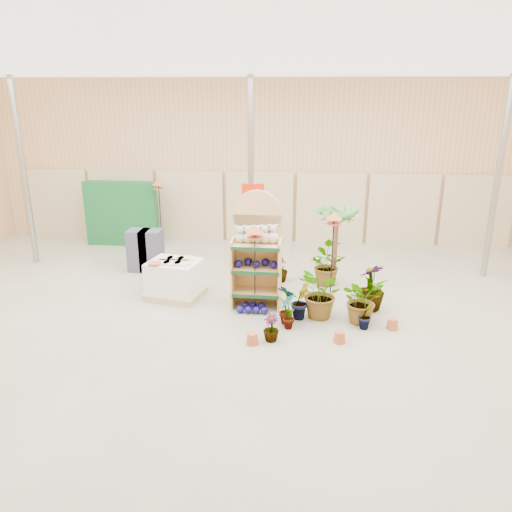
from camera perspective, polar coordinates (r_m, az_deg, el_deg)
The scene contains 25 objects.
room at distance 9.15m, azimuth -2.22°, elevation 6.12°, with size 15.20×12.10×4.70m.
display_shelf at distance 9.94m, azimuth 0.12°, elevation 0.25°, with size 0.99×0.64×2.33m.
teddy_bears at distance 9.71m, azimuth 0.27°, elevation 2.34°, with size 0.87×0.24×0.38m.
gazing_balls_shelf at distance 9.85m, azimuth 0.04°, elevation -0.84°, with size 0.86×0.29×0.16m.
gazing_balls_floor at distance 9.90m, azimuth -0.37°, elevation -5.96°, with size 0.63×0.39×0.15m.
pallet_stack at distance 10.61m, azimuth -9.27°, elevation -2.60°, with size 1.29×1.14×0.83m.
charcoal_planters at distance 12.30m, azimuth -12.50°, elevation 0.65°, with size 0.80×0.50×1.00m.
trellis_stock at distance 14.43m, azimuth -15.12°, elevation 4.71°, with size 2.00×0.30×1.80m, color #125625.
offer_sign at distance 11.29m, azimuth -0.34°, elevation 5.14°, with size 0.50×0.08×2.20m.
bird_table_front at distance 9.43m, azimuth -0.14°, elevation 2.76°, with size 0.34×0.34×1.75m.
bird_table_right at distance 10.18m, azimuth 8.90°, elevation 4.24°, with size 0.34×0.34×1.84m.
bird_table_back at distance 13.60m, azimuth -11.09°, elevation 8.02°, with size 0.34×0.34×1.93m.
palm at distance 11.04m, azimuth 9.24°, elevation 4.70°, with size 0.70×0.70×1.85m.
potted_plant_0 at distance 9.15m, azimuth 3.72°, elevation -6.27°, with size 0.36×0.25×0.69m, color #3C8134.
potted_plant_1 at distance 9.57m, azimuth 5.04°, elevation -5.13°, with size 0.39×0.31×0.70m, color #3C8134.
potted_plant_2 at distance 9.55m, azimuth 7.54°, elevation -4.31°, with size 0.89×0.77×0.99m, color #3C8134.
potted_plant_3 at distance 10.10m, azimuth 13.00°, elevation -3.50°, with size 0.53×0.53×0.95m, color #3C8134.
potted_plant_4 at distance 10.78m, azimuth 13.27°, elevation -2.68°, with size 0.39×0.27×0.75m, color #3C8134.
potted_plant_5 at distance 10.75m, azimuth 1.78°, elevation -2.44°, with size 0.37×0.30×0.67m, color #3C8134.
potted_plant_6 at distance 11.25m, azimuth 7.85°, elevation -0.95°, with size 0.84×0.73×0.93m, color #3C8134.
potted_plant_7 at distance 8.74m, azimuth 1.74°, elevation -8.20°, with size 0.28×0.28×0.49m, color #3C8134.
potted_plant_8 at distance 9.30m, azimuth 3.51°, elevation -5.50°, with size 0.42×0.28×0.79m, color #3C8134.
potted_plant_9 at distance 9.38m, azimuth 12.42°, elevation -6.64°, with size 0.29×0.23×0.52m, color #3C8134.
potted_plant_10 at distance 9.55m, azimuth 12.02°, elevation -4.89°, with size 0.81×0.70×0.90m, color #3C8134.
potted_plant_11 at distance 11.36m, azimuth 2.77°, elevation -1.42°, with size 0.35×0.35×0.62m, color #3C8134.
Camera 1 is at (1.15, -7.96, 4.16)m, focal length 35.00 mm.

